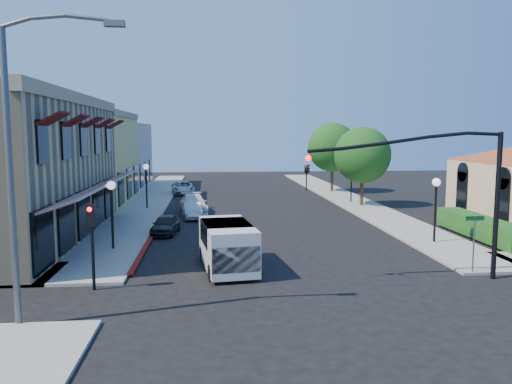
{
  "coord_description": "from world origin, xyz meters",
  "views": [
    {
      "loc": [
        -3.56,
        -17.46,
        5.94
      ],
      "look_at": [
        -0.92,
        10.8,
        2.6
      ],
      "focal_mm": 35.0,
      "sensor_mm": 36.0,
      "label": 1
    }
  ],
  "objects": [
    {
      "name": "parked_car_b",
      "position": [
        -4.8,
        17.43,
        0.56
      ],
      "size": [
        1.53,
        3.49,
        1.12
      ],
      "primitive_type": "imported",
      "rotation": [
        0.0,
        0.0,
        0.1
      ],
      "color": "#B3B5B9",
      "rests_on": "ground"
    },
    {
      "name": "street_tree_a",
      "position": [
        8.8,
        22.0,
        4.19
      ],
      "size": [
        4.56,
        4.56,
        6.48
      ],
      "color": "#332314",
      "rests_on": "ground"
    },
    {
      "name": "parked_car_c",
      "position": [
        -4.8,
        20.0,
        0.68
      ],
      "size": [
        2.37,
        4.83,
        1.35
      ],
      "primitive_type": "imported",
      "rotation": [
        0.0,
        0.0,
        0.1
      ],
      "color": "white",
      "rests_on": "ground"
    },
    {
      "name": "lamppost_right_far",
      "position": [
        8.5,
        24.0,
        2.74
      ],
      "size": [
        0.44,
        0.44,
        3.57
      ],
      "color": "black",
      "rests_on": "ground"
    },
    {
      "name": "lamppost_left_near",
      "position": [
        -8.5,
        8.0,
        2.74
      ],
      "size": [
        0.44,
        0.44,
        3.57
      ],
      "color": "black",
      "rests_on": "ground"
    },
    {
      "name": "curb_red_strip",
      "position": [
        -6.9,
        8.0,
        0.0
      ],
      "size": [
        0.25,
        10.0,
        0.06
      ],
      "primitive_type": "cube",
      "color": "maroon",
      "rests_on": "ground"
    },
    {
      "name": "ground",
      "position": [
        0.0,
        0.0,
        0.0
      ],
      "size": [
        120.0,
        120.0,
        0.0
      ],
      "primitive_type": "plane",
      "color": "black",
      "rests_on": "ground"
    },
    {
      "name": "secondary_signal",
      "position": [
        -8.0,
        1.41,
        2.32
      ],
      "size": [
        0.28,
        0.42,
        3.32
      ],
      "color": "black",
      "rests_on": "ground"
    },
    {
      "name": "yellow_stucco_building",
      "position": [
        -15.5,
        26.0,
        3.8
      ],
      "size": [
        10.0,
        12.0,
        7.6
      ],
      "primitive_type": "cube",
      "color": "tan",
      "rests_on": "ground"
    },
    {
      "name": "sidewalk_right",
      "position": [
        8.75,
        27.0,
        0.06
      ],
      "size": [
        3.5,
        50.0,
        0.12
      ],
      "primitive_type": "cube",
      "color": "gray",
      "rests_on": "ground"
    },
    {
      "name": "street_tree_b",
      "position": [
        8.8,
        32.0,
        4.54
      ],
      "size": [
        4.94,
        4.94,
        7.02
      ],
      "color": "#332314",
      "rests_on": "ground"
    },
    {
      "name": "parked_car_d",
      "position": [
        -6.2,
        31.76,
        0.63
      ],
      "size": [
        2.53,
        4.7,
        1.26
      ],
      "primitive_type": "imported",
      "rotation": [
        0.0,
        0.0,
        0.1
      ],
      "color": "#B4B7B9",
      "rests_on": "ground"
    },
    {
      "name": "parked_car_a",
      "position": [
        -6.2,
        12.0,
        0.57
      ],
      "size": [
        1.76,
        3.5,
        1.14
      ],
      "primitive_type": "imported",
      "rotation": [
        0.0,
        0.0,
        -0.13
      ],
      "color": "black",
      "rests_on": "ground"
    },
    {
      "name": "lamppost_left_far",
      "position": [
        -8.5,
        22.0,
        2.74
      ],
      "size": [
        0.44,
        0.44,
        3.57
      ],
      "color": "black",
      "rests_on": "ground"
    },
    {
      "name": "pink_stucco_building",
      "position": [
        -15.5,
        38.0,
        3.5
      ],
      "size": [
        10.0,
        12.0,
        7.0
      ],
      "primitive_type": "cube",
      "color": "beige",
      "rests_on": "ground"
    },
    {
      "name": "hedge",
      "position": [
        11.7,
        9.0,
        0.0
      ],
      "size": [
        1.4,
        8.0,
        1.1
      ],
      "primitive_type": "cube",
      "color": "#164C15",
      "rests_on": "ground"
    },
    {
      "name": "street_name_sign",
      "position": [
        7.5,
        2.2,
        1.7
      ],
      "size": [
        0.8,
        0.06,
        2.5
      ],
      "color": "#595B5E",
      "rests_on": "ground"
    },
    {
      "name": "cobra_streetlight",
      "position": [
        -9.15,
        -2.0,
        5.27
      ],
      "size": [
        3.6,
        0.25,
        9.31
      ],
      "color": "#595B5E",
      "rests_on": "ground"
    },
    {
      "name": "signal_mast_arm",
      "position": [
        5.86,
        1.5,
        4.09
      ],
      "size": [
        8.01,
        0.39,
        6.0
      ],
      "color": "black",
      "rests_on": "ground"
    },
    {
      "name": "lamppost_right_near",
      "position": [
        8.5,
        8.0,
        2.74
      ],
      "size": [
        0.44,
        0.44,
        3.57
      ],
      "color": "black",
      "rests_on": "ground"
    },
    {
      "name": "sidewalk_left",
      "position": [
        -8.75,
        27.0,
        0.06
      ],
      "size": [
        3.5,
        50.0,
        0.12
      ],
      "primitive_type": "cube",
      "color": "gray",
      "rests_on": "ground"
    },
    {
      "name": "white_van",
      "position": [
        -2.82,
        3.86,
        1.18
      ],
      "size": [
        2.54,
        4.82,
        2.04
      ],
      "color": "silver",
      "rests_on": "ground"
    }
  ]
}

